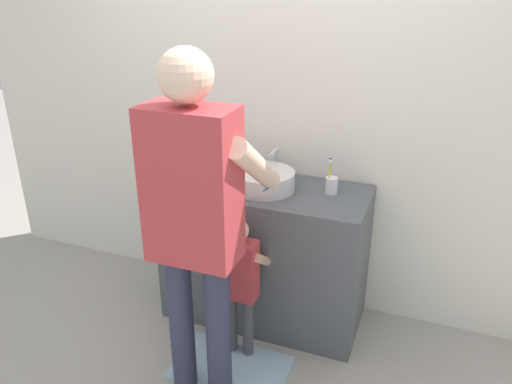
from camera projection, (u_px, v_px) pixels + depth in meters
The scene contains 9 objects.
ground_plane at pixel (247, 341), 3.04m from camera, with size 14.00×14.00×0.00m, color #9E998E.
back_wall at pixel (284, 99), 3.03m from camera, with size 4.40×0.08×2.70m.
vanity_cabinet at pixel (265, 254), 3.12m from camera, with size 1.22×0.54×0.89m, color #4C5156.
sink_basin at pixel (264, 180), 2.90m from camera, with size 0.36×0.36×0.11m.
faucet at pixel (276, 164), 3.07m from camera, with size 0.18×0.14×0.18m.
toothbrush_cup at pixel (331, 184), 2.85m from camera, with size 0.07×0.07×0.21m.
bath_mat at pixel (231, 367), 2.82m from camera, with size 0.64×0.40×0.02m, color #99B7CC.
child_toddler at pixel (240, 277), 2.74m from camera, with size 0.27×0.27×0.87m.
adult_parent at pixel (195, 208), 2.27m from camera, with size 0.55×0.58×1.79m.
Camera 1 is at (0.91, -2.24, 2.05)m, focal length 35.19 mm.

